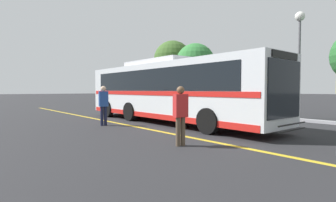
{
  "coord_description": "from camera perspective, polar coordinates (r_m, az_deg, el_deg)",
  "views": [
    {
      "loc": [
        11.76,
        -8.91,
        1.68
      ],
      "look_at": [
        1.39,
        -0.21,
        1.11
      ],
      "focal_mm": 28.0,
      "sensor_mm": 36.0,
      "label": 1
    }
  ],
  "objects": [
    {
      "name": "pedestrian_0",
      "position": [
        12.66,
        -13.86,
        -0.38
      ],
      "size": [
        0.32,
        0.46,
        1.86
      ],
      "rotation": [
        0.0,
        0.0,
        4.45
      ],
      "color": "#191E38",
      "rests_on": "ground_plane"
    },
    {
      "name": "tree_0",
      "position": [
        28.79,
        1.03,
        8.93
      ],
      "size": [
        4.12,
        4.12,
        7.02
      ],
      "color": "#513823",
      "rests_on": "ground_plane"
    },
    {
      "name": "transit_bus",
      "position": [
        13.55,
        -0.03,
        2.51
      ],
      "size": [
        12.61,
        2.71,
        3.25
      ],
      "rotation": [
        0.0,
        0.0,
        -1.58
      ],
      "color": "silver",
      "rests_on": "ground_plane"
    },
    {
      "name": "tree_1",
      "position": [
        24.05,
        5.95,
        8.15
      ],
      "size": [
        3.57,
        3.57,
        5.88
      ],
      "color": "#513823",
      "rests_on": "ground_plane"
    },
    {
      "name": "pedestrian_1",
      "position": [
        7.83,
        2.74,
        -2.36
      ],
      "size": [
        0.3,
        0.45,
        1.79
      ],
      "rotation": [
        0.0,
        0.0,
        4.52
      ],
      "color": "brown",
      "rests_on": "ground_plane"
    },
    {
      "name": "ground_plane",
      "position": [
        14.85,
        -2.84,
        -4.07
      ],
      "size": [
        220.0,
        220.0,
        0.0
      ],
      "primitive_type": "plane",
      "color": "#262628"
    },
    {
      "name": "curb_strip",
      "position": [
        17.79,
        14.11,
        -2.83
      ],
      "size": [
        40.28,
        0.36,
        0.15
      ],
      "primitive_type": "cube",
      "color": "#99999E",
      "rests_on": "ground_plane"
    },
    {
      "name": "parked_car_1",
      "position": [
        19.62,
        -1.39,
        -0.53
      ],
      "size": [
        4.34,
        2.31,
        1.29
      ],
      "rotation": [
        0.0,
        0.0,
        -1.66
      ],
      "color": "olive",
      "rests_on": "ground_plane"
    },
    {
      "name": "lane_strip_0",
      "position": [
        12.36,
        -7.87,
        -5.4
      ],
      "size": [
        32.28,
        0.2,
        0.01
      ],
      "primitive_type": "cube",
      "rotation": [
        0.0,
        0.0,
        1.57
      ],
      "color": "gold",
      "rests_on": "ground_plane"
    },
    {
      "name": "parked_car_0",
      "position": [
        24.69,
        -9.78,
        0.06
      ],
      "size": [
        4.01,
        1.99,
        1.33
      ],
      "rotation": [
        0.0,
        0.0,
        1.61
      ],
      "color": "silver",
      "rests_on": "ground_plane"
    },
    {
      "name": "street_lamp",
      "position": [
        17.43,
        26.72,
        12.19
      ],
      "size": [
        0.55,
        0.55,
        6.22
      ],
      "color": "#59595E",
      "rests_on": "ground_plane"
    }
  ]
}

